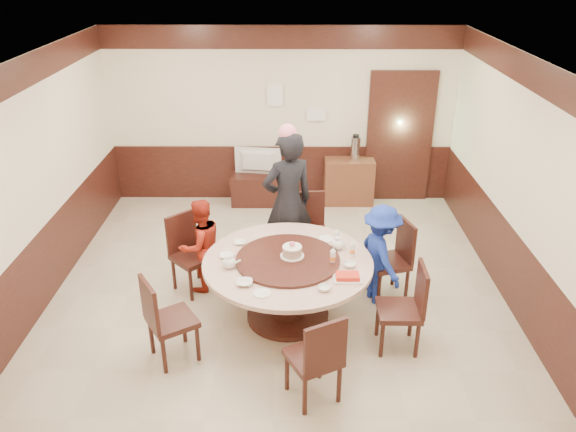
{
  "coord_description": "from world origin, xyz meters",
  "views": [
    {
      "loc": [
        0.16,
        -5.75,
        3.86
      ],
      "look_at": [
        0.12,
        -0.03,
        1.1
      ],
      "focal_mm": 35.0,
      "sensor_mm": 36.0,
      "label": 1
    }
  ],
  "objects_px": {
    "birthday_cake": "(292,251)",
    "person_standing": "(288,202)",
    "person_blue": "(381,255)",
    "tv_stand": "(258,189)",
    "person_red": "(201,246)",
    "thermos": "(355,149)",
    "side_cabinet": "(349,181)",
    "shrimp_platter": "(348,277)",
    "banquet_table": "(288,277)",
    "television": "(257,162)"
  },
  "relations": [
    {
      "from": "birthday_cake",
      "to": "person_standing",
      "type": "bearing_deg",
      "value": 92.94
    },
    {
      "from": "person_blue",
      "to": "tv_stand",
      "type": "bearing_deg",
      "value": 11.06
    },
    {
      "from": "person_red",
      "to": "thermos",
      "type": "relative_size",
      "value": 3.13
    },
    {
      "from": "person_standing",
      "to": "thermos",
      "type": "height_order",
      "value": "person_standing"
    },
    {
      "from": "side_cabinet",
      "to": "shrimp_platter",
      "type": "bearing_deg",
      "value": -95.71
    },
    {
      "from": "banquet_table",
      "to": "person_blue",
      "type": "xyz_separation_m",
      "value": [
        1.08,
        0.37,
        0.08
      ]
    },
    {
      "from": "person_red",
      "to": "television",
      "type": "xyz_separation_m",
      "value": [
        0.54,
        2.57,
        0.12
      ]
    },
    {
      "from": "shrimp_platter",
      "to": "television",
      "type": "distance_m",
      "value": 3.74
    },
    {
      "from": "person_standing",
      "to": "person_blue",
      "type": "distance_m",
      "value": 1.37
    },
    {
      "from": "person_red",
      "to": "side_cabinet",
      "type": "distance_m",
      "value": 3.31
    },
    {
      "from": "banquet_table",
      "to": "side_cabinet",
      "type": "height_order",
      "value": "banquet_table"
    },
    {
      "from": "person_blue",
      "to": "thermos",
      "type": "height_order",
      "value": "person_blue"
    },
    {
      "from": "person_blue",
      "to": "tv_stand",
      "type": "distance_m",
      "value": 3.25
    },
    {
      "from": "television",
      "to": "person_red",
      "type": "bearing_deg",
      "value": 85.59
    },
    {
      "from": "person_blue",
      "to": "shrimp_platter",
      "type": "bearing_deg",
      "value": 130.02
    },
    {
      "from": "person_standing",
      "to": "tv_stand",
      "type": "bearing_deg",
      "value": -100.78
    },
    {
      "from": "side_cabinet",
      "to": "person_red",
      "type": "bearing_deg",
      "value": -128.02
    },
    {
      "from": "shrimp_platter",
      "to": "television",
      "type": "xyz_separation_m",
      "value": [
        -1.13,
        3.57,
        -0.06
      ]
    },
    {
      "from": "person_standing",
      "to": "shrimp_platter",
      "type": "bearing_deg",
      "value": 87.77
    },
    {
      "from": "thermos",
      "to": "birthday_cake",
      "type": "bearing_deg",
      "value": -107.66
    },
    {
      "from": "banquet_table",
      "to": "birthday_cake",
      "type": "relative_size",
      "value": 7.07
    },
    {
      "from": "banquet_table",
      "to": "person_red",
      "type": "relative_size",
      "value": 1.57
    },
    {
      "from": "banquet_table",
      "to": "person_standing",
      "type": "bearing_deg",
      "value": 90.4
    },
    {
      "from": "tv_stand",
      "to": "side_cabinet",
      "type": "relative_size",
      "value": 1.06
    },
    {
      "from": "banquet_table",
      "to": "shrimp_platter",
      "type": "xyz_separation_m",
      "value": [
        0.62,
        -0.38,
        0.24
      ]
    },
    {
      "from": "person_standing",
      "to": "shrimp_platter",
      "type": "distance_m",
      "value": 1.65
    },
    {
      "from": "person_red",
      "to": "television",
      "type": "bearing_deg",
      "value": -141.74
    },
    {
      "from": "tv_stand",
      "to": "side_cabinet",
      "type": "bearing_deg",
      "value": 1.15
    },
    {
      "from": "shrimp_platter",
      "to": "thermos",
      "type": "xyz_separation_m",
      "value": [
        0.44,
        3.6,
        0.16
      ]
    },
    {
      "from": "person_red",
      "to": "birthday_cake",
      "type": "bearing_deg",
      "value": 112.7
    },
    {
      "from": "person_standing",
      "to": "side_cabinet",
      "type": "bearing_deg",
      "value": -140.1
    },
    {
      "from": "banquet_table",
      "to": "television",
      "type": "relative_size",
      "value": 2.47
    },
    {
      "from": "shrimp_platter",
      "to": "tv_stand",
      "type": "height_order",
      "value": "shrimp_platter"
    },
    {
      "from": "banquet_table",
      "to": "shrimp_platter",
      "type": "bearing_deg",
      "value": -31.6
    },
    {
      "from": "shrimp_platter",
      "to": "television",
      "type": "relative_size",
      "value": 0.4
    },
    {
      "from": "person_red",
      "to": "television",
      "type": "distance_m",
      "value": 2.63
    },
    {
      "from": "person_standing",
      "to": "side_cabinet",
      "type": "relative_size",
      "value": 2.33
    },
    {
      "from": "tv_stand",
      "to": "side_cabinet",
      "type": "xyz_separation_m",
      "value": [
        1.49,
        0.03,
        0.12
      ]
    },
    {
      "from": "person_red",
      "to": "birthday_cake",
      "type": "relative_size",
      "value": 4.5
    },
    {
      "from": "person_standing",
      "to": "person_red",
      "type": "bearing_deg",
      "value": 1.86
    },
    {
      "from": "shrimp_platter",
      "to": "thermos",
      "type": "height_order",
      "value": "thermos"
    },
    {
      "from": "shrimp_platter",
      "to": "birthday_cake",
      "type": "bearing_deg",
      "value": 143.32
    },
    {
      "from": "person_standing",
      "to": "tv_stand",
      "type": "height_order",
      "value": "person_standing"
    },
    {
      "from": "banquet_table",
      "to": "side_cabinet",
      "type": "distance_m",
      "value": 3.36
    },
    {
      "from": "banquet_table",
      "to": "side_cabinet",
      "type": "xyz_separation_m",
      "value": [
        0.98,
        3.21,
        -0.16
      ]
    },
    {
      "from": "thermos",
      "to": "person_red",
      "type": "bearing_deg",
      "value": -129.08
    },
    {
      "from": "person_blue",
      "to": "television",
      "type": "bearing_deg",
      "value": 11.06
    },
    {
      "from": "television",
      "to": "thermos",
      "type": "height_order",
      "value": "thermos"
    },
    {
      "from": "person_standing",
      "to": "person_blue",
      "type": "xyz_separation_m",
      "value": [
        1.09,
        -0.77,
        -0.32
      ]
    },
    {
      "from": "shrimp_platter",
      "to": "person_blue",
      "type": "bearing_deg",
      "value": 58.51
    }
  ]
}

